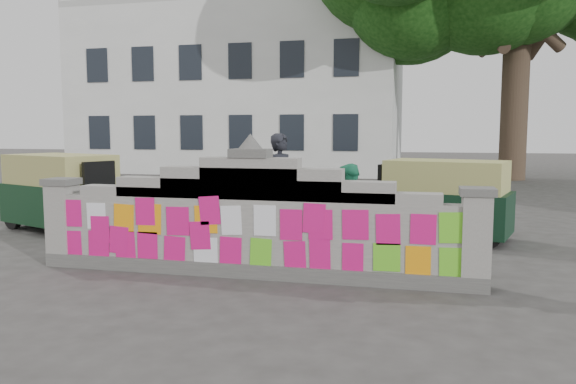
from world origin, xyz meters
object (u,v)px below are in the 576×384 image
at_px(cyclist_bike, 282,219).
at_px(cyclist_rider, 282,199).
at_px(rickshaw_left, 63,191).
at_px(rickshaw_right, 442,198).
at_px(pedestrian, 348,209).

height_order(cyclist_bike, cyclist_rider, cyclist_rider).
distance_m(rickshaw_left, rickshaw_right, 7.65).
bearing_deg(rickshaw_right, cyclist_bike, 45.72).
height_order(cyclist_bike, rickshaw_left, rickshaw_left).
xyz_separation_m(cyclist_bike, rickshaw_left, (-4.85, 0.74, 0.29)).
relative_size(rickshaw_left, rickshaw_right, 1.04).
relative_size(cyclist_bike, cyclist_rider, 1.12).
xyz_separation_m(cyclist_bike, cyclist_rider, (-0.00, -0.00, 0.36)).
bearing_deg(cyclist_bike, rickshaw_left, 105.91).
xyz_separation_m(cyclist_rider, pedestrian, (1.18, -0.12, -0.12)).
xyz_separation_m(rickshaw_left, rickshaw_right, (7.60, 0.86, -0.04)).
xyz_separation_m(pedestrian, rickshaw_right, (1.57, 1.72, 0.02)).
bearing_deg(rickshaw_left, rickshaw_right, 27.28).
bearing_deg(cyclist_rider, cyclist_bike, 10.53).
bearing_deg(rickshaw_left, cyclist_rider, 12.19).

